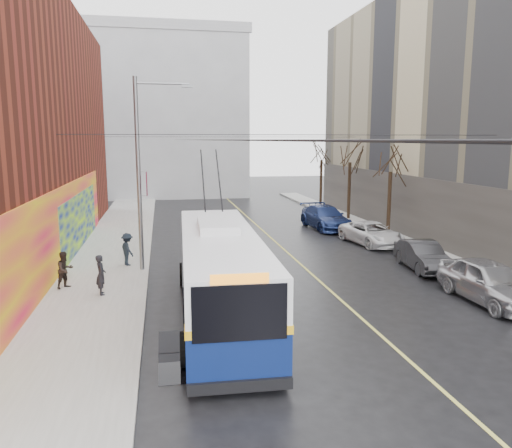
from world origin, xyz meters
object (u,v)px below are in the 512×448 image
at_px(trolleybus, 220,272).
at_px(parked_car_d, 325,217).
at_px(pedestrian_b, 65,270).
at_px(streetlight_pole, 142,170).
at_px(tree_near, 391,159).
at_px(parked_car_a, 489,281).
at_px(parked_car_b, 423,256).
at_px(tree_far, 322,152).
at_px(tree_mid, 350,152).
at_px(pedestrian_a, 101,275).
at_px(following_car, 208,230).
at_px(parked_car_c, 372,233).
at_px(pedestrian_c, 127,249).

bearing_deg(trolleybus, parked_car_d, 62.08).
bearing_deg(pedestrian_b, streetlight_pole, -7.21).
height_order(streetlight_pole, tree_near, streetlight_pole).
bearing_deg(parked_car_a, parked_car_b, 89.34).
bearing_deg(tree_far, streetlight_pole, -127.12).
relative_size(tree_near, parked_car_d, 1.16).
bearing_deg(tree_mid, trolleybus, -122.32).
bearing_deg(parked_car_a, parked_car_d, 92.76).
distance_m(trolleybus, pedestrian_a, 5.26).
height_order(streetlight_pole, tree_mid, streetlight_pole).
bearing_deg(pedestrian_a, parked_car_a, -116.01).
relative_size(parked_car_b, following_car, 1.04).
xyz_separation_m(parked_car_b, following_car, (-9.54, 8.85, -0.00)).
bearing_deg(pedestrian_a, streetlight_pole, -36.77).
xyz_separation_m(parked_car_a, parked_car_b, (-0.00, 5.01, -0.14)).
distance_m(parked_car_c, parked_car_d, 5.77).
relative_size(tree_mid, pedestrian_b, 4.37).
bearing_deg(tree_mid, tree_far, 90.00).
bearing_deg(following_car, pedestrian_a, -107.66).
xyz_separation_m(tree_near, parked_car_a, (-2.00, -13.01, -4.15)).
distance_m(streetlight_pole, tree_near, 16.28).
xyz_separation_m(tree_far, parked_car_b, (-2.00, -21.99, -4.46)).
relative_size(tree_far, pedestrian_a, 4.10).
xyz_separation_m(tree_mid, pedestrian_a, (-16.74, -16.68, -4.30)).
height_order(parked_car_a, pedestrian_a, pedestrian_a).
relative_size(pedestrian_b, pedestrian_c, 0.96).
relative_size(streetlight_pole, pedestrian_a, 5.62).
bearing_deg(parked_car_d, tree_mid, 44.14).
bearing_deg(pedestrian_c, parked_car_a, -146.41).
bearing_deg(parked_car_b, parked_car_c, 96.36).
bearing_deg(tree_far, parked_car_c, -97.12).
distance_m(tree_mid, pedestrian_a, 24.02).
height_order(tree_near, pedestrian_b, tree_near).
xyz_separation_m(parked_car_c, following_car, (-9.54, 2.86, 0.01)).
bearing_deg(tree_far, pedestrian_b, -129.13).
relative_size(parked_car_c, following_car, 1.20).
height_order(pedestrian_a, pedestrian_c, pedestrian_a).
distance_m(parked_car_a, pedestrian_c, 16.10).
bearing_deg(tree_far, pedestrian_a, -125.25).
xyz_separation_m(tree_far, pedestrian_a, (-16.74, -23.68, -4.19)).
bearing_deg(parked_car_c, pedestrian_c, -176.32).
bearing_deg(parked_car_b, parked_car_a, -83.61).
bearing_deg(streetlight_pole, tree_far, 52.88).
relative_size(streetlight_pole, parked_car_c, 1.87).
bearing_deg(parked_car_c, parked_car_a, -98.66).
distance_m(tree_far, trolleybus, 29.44).
xyz_separation_m(parked_car_a, pedestrian_c, (-14.01, 7.94, 0.12)).
distance_m(trolleybus, pedestrian_c, 8.31).
height_order(tree_mid, following_car, tree_mid).
height_order(pedestrian_a, pedestrian_b, pedestrian_a).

